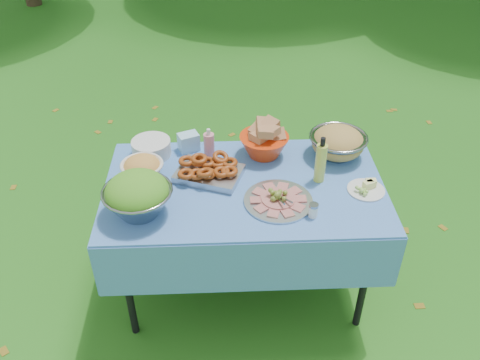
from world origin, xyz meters
The scene contains 14 objects.
ground centered at (0.00, 0.00, 0.00)m, with size 80.00×80.00×0.00m, color #0D3B0A.
picnic_table centered at (0.00, 0.00, 0.38)m, with size 1.46×0.86×0.76m, color #84CFFF.
salad_bowl centered at (-0.52, -0.20, 0.87)m, with size 0.33×0.33×0.22m, color gray, non-canonical shape.
pasta_bowl_white centered at (-0.54, 0.10, 0.82)m, with size 0.22×0.22×0.12m, color silver, non-canonical shape.
plate_stack centered at (-0.51, 0.31, 0.81)m, with size 0.22×0.22×0.09m, color silver.
wipes_box centered at (-0.30, 0.35, 0.81)m, with size 0.11×0.08×0.10m, color #9ED6F3.
sanitizer_bottle centered at (-0.18, 0.29, 0.85)m, with size 0.06×0.06×0.17m, color pink.
bread_bowl centered at (0.12, 0.28, 0.85)m, with size 0.28×0.28×0.18m, color red, non-canonical shape.
pasta_bowl_steel centered at (0.54, 0.26, 0.85)m, with size 0.32×0.32×0.17m, color gray, non-canonical shape.
fried_tray centered at (-0.19, 0.08, 0.80)m, with size 0.34×0.24×0.08m, color #A2A2A6.
charcuterie_platter centered at (0.16, -0.15, 0.80)m, with size 0.35×0.35×0.08m, color #BBBEC2.
oil_bottle centered at (0.39, 0.03, 0.89)m, with size 0.06×0.06×0.26m, color #C0D146.
cheese_plate centered at (0.62, -0.08, 0.79)m, with size 0.19×0.19×0.05m, color silver.
shaker centered at (0.32, -0.27, 0.80)m, with size 0.05×0.05×0.07m, color white.
Camera 1 is at (-0.12, -2.11, 2.37)m, focal length 38.00 mm.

